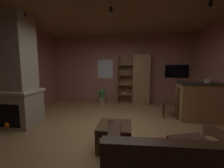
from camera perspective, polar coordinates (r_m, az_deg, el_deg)
floor at (r=3.51m, az=-0.93°, el=-18.27°), size 5.82×5.68×0.02m
wall_back at (r=6.03m, az=3.20°, el=5.77°), size 5.94×0.06×2.74m
ceiling at (r=3.42m, az=-1.03°, el=28.68°), size 5.82×5.68×0.02m
window_pane_back at (r=6.08m, az=-2.75°, el=6.06°), size 0.65×0.01×0.78m
stone_fireplace at (r=4.26m, az=-34.15°, el=2.44°), size 1.04×0.80×2.74m
bookshelf_cabinet at (r=5.77m, az=10.71°, el=1.58°), size 1.26×0.41×1.95m
kitchen_bar_counter at (r=4.68m, az=32.74°, el=-5.93°), size 1.35×0.62×1.06m
tissue_box at (r=4.53m, az=33.74°, el=1.08°), size 0.15×0.15×0.11m
coffee_table at (r=2.73m, az=1.06°, el=-17.67°), size 0.60×0.60×0.44m
table_book_0 at (r=2.67m, az=1.35°, el=-15.91°), size 0.13×0.10×0.02m
table_book_1 at (r=2.65m, az=1.53°, el=-15.43°), size 0.14×0.11×0.03m
table_book_2 at (r=2.66m, az=-0.22°, el=-14.75°), size 0.12×0.12×0.02m
dining_chair at (r=4.52m, az=23.44°, el=-5.86°), size 0.47×0.47×0.92m
potted_floor_plant at (r=5.76m, az=-4.03°, el=-4.84°), size 0.26×0.28×0.60m
wall_mounted_tv at (r=6.21m, az=24.52°, el=4.65°), size 0.90×0.06×0.50m
track_light_spot_0 at (r=4.14m, az=-31.68°, el=22.61°), size 0.07×0.07×0.09m
track_light_spot_1 at (r=3.36m, az=-0.45°, el=27.66°), size 0.07×0.07×0.09m
track_light_spot_2 at (r=3.64m, az=34.83°, el=24.84°), size 0.07×0.07×0.09m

